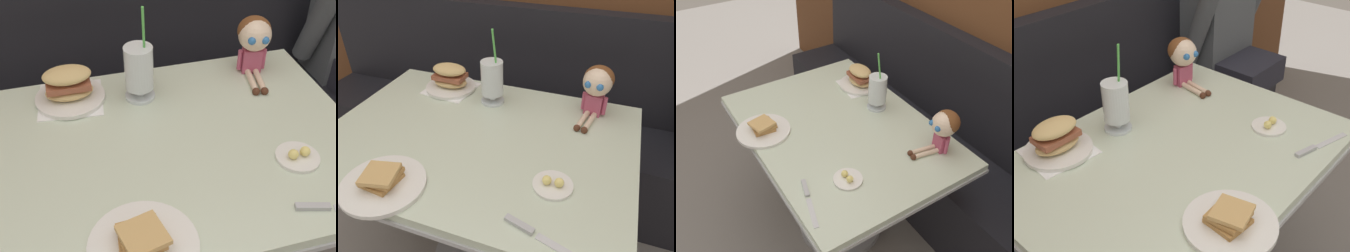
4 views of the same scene
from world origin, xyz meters
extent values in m
plane|color=gray|center=(0.00, 0.00, 0.00)|extent=(8.00, 8.00, 0.00)
cube|color=black|center=(0.00, 0.77, 0.23)|extent=(2.60, 0.48, 0.45)
cube|color=black|center=(0.00, 0.96, 0.73)|extent=(2.60, 0.10, 0.55)
cube|color=beige|center=(0.00, 0.18, 0.72)|extent=(1.10, 0.80, 0.03)
cube|color=#B7BABF|center=(0.00, 0.18, 0.70)|extent=(1.11, 0.81, 0.02)
cylinder|color=#A5A8AD|center=(0.00, 0.18, 0.37)|extent=(0.14, 0.14, 0.65)
cylinder|color=gray|center=(0.00, 0.18, 0.02)|extent=(0.48, 0.48, 0.04)
cylinder|color=white|center=(-0.16, -0.14, 0.75)|extent=(0.25, 0.25, 0.01)
cube|color=#B78447|center=(-0.16, -0.14, 0.76)|extent=(0.10, 0.10, 0.01)
cube|color=#B78447|center=(-0.16, -0.13, 0.78)|extent=(0.10, 0.10, 0.01)
cube|color=tan|center=(-0.16, -0.14, 0.79)|extent=(0.11, 0.11, 0.01)
cylinder|color=silver|center=(-0.04, 0.42, 0.74)|extent=(0.10, 0.10, 0.01)
cylinder|color=silver|center=(-0.04, 0.42, 0.77)|extent=(0.03, 0.03, 0.03)
cylinder|color=silver|center=(-0.04, 0.42, 0.85)|extent=(0.09, 0.09, 0.14)
cylinder|color=brown|center=(-0.04, 0.42, 0.84)|extent=(0.08, 0.08, 0.12)
cylinder|color=#51B74C|center=(-0.02, 0.42, 0.95)|extent=(0.02, 0.04, 0.22)
cube|color=white|center=(-0.26, 0.47, 0.74)|extent=(0.22, 0.22, 0.00)
cylinder|color=white|center=(-0.26, 0.47, 0.75)|extent=(0.22, 0.22, 0.01)
ellipsoid|color=tan|center=(-0.26, 0.47, 0.77)|extent=(0.15, 0.10, 0.04)
cube|color=#995138|center=(-0.26, 0.47, 0.80)|extent=(0.14, 0.09, 0.02)
ellipsoid|color=tan|center=(-0.26, 0.47, 0.83)|extent=(0.15, 0.10, 0.04)
cylinder|color=white|center=(0.31, 0.03, 0.74)|extent=(0.12, 0.12, 0.01)
sphere|color=#F4E07A|center=(0.29, 0.02, 0.76)|extent=(0.03, 0.03, 0.03)
sphere|color=#F4E07A|center=(0.33, 0.03, 0.76)|extent=(0.03, 0.03, 0.03)
cube|color=silver|center=(0.38, -0.17, 0.74)|extent=(0.14, 0.06, 0.00)
cube|color=#B2B5BA|center=(0.26, -0.14, 0.75)|extent=(0.09, 0.04, 0.01)
cube|color=#B74C6B|center=(0.37, 0.47, 0.78)|extent=(0.07, 0.05, 0.08)
sphere|color=beige|center=(0.37, 0.47, 0.88)|extent=(0.11, 0.11, 0.11)
ellipsoid|color=brown|center=(0.37, 0.48, 0.89)|extent=(0.13, 0.12, 0.10)
sphere|color=#2D6BB2|center=(0.34, 0.43, 0.88)|extent=(0.03, 0.03, 0.03)
sphere|color=#2D6BB2|center=(0.38, 0.42, 0.88)|extent=(0.03, 0.03, 0.03)
cylinder|color=beige|center=(0.34, 0.40, 0.75)|extent=(0.04, 0.12, 0.02)
cylinder|color=beige|center=(0.36, 0.39, 0.75)|extent=(0.04, 0.12, 0.02)
sphere|color=#4C2819|center=(0.33, 0.34, 0.75)|extent=(0.03, 0.03, 0.03)
sphere|color=#4C2819|center=(0.35, 0.33, 0.75)|extent=(0.03, 0.03, 0.03)
cylinder|color=#B74C6B|center=(0.32, 0.48, 0.79)|extent=(0.02, 0.02, 0.07)
cylinder|color=#B74C6B|center=(0.41, 0.47, 0.79)|extent=(0.02, 0.02, 0.07)
camera|label=1|loc=(-0.26, -0.72, 1.57)|focal=47.18mm
camera|label=2|loc=(0.41, -0.65, 1.43)|focal=34.46mm
camera|label=3|loc=(1.18, -0.54, 1.84)|focal=39.84mm
camera|label=4|loc=(-0.85, -0.57, 1.57)|focal=46.28mm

